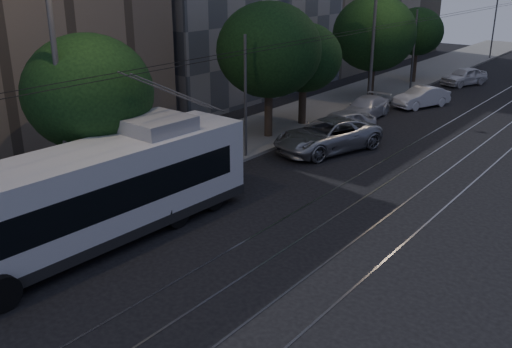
{
  "coord_description": "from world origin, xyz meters",
  "views": [
    {
      "loc": [
        11.31,
        -10.9,
        8.93
      ],
      "look_at": [
        -0.09,
        4.01,
        2.07
      ],
      "focal_mm": 40.0,
      "sensor_mm": 36.0,
      "label": 1
    }
  ],
  "objects": [
    {
      "name": "streetlamp_near",
      "position": [
        -5.37,
        0.36,
        6.82
      ],
      "size": [
        2.73,
        0.44,
        11.46
      ],
      "color": "#545457",
      "rests_on": "ground"
    },
    {
      "name": "car_white_a",
      "position": [
        -3.55,
        16.19,
        0.73
      ],
      "size": [
        3.29,
        4.59,
        1.45
      ],
      "primitive_type": "imported",
      "rotation": [
        0.0,
        0.0,
        -0.42
      ],
      "color": "#B2B3B7",
      "rests_on": "ground"
    },
    {
      "name": "car_white_d",
      "position": [
        -2.94,
        35.0,
        0.7
      ],
      "size": [
        3.01,
        4.45,
        1.41
      ],
      "primitive_type": "imported",
      "rotation": [
        0.0,
        0.0,
        -0.36
      ],
      "color": "silver",
      "rests_on": "ground"
    },
    {
      "name": "tree_5",
      "position": [
        -6.5,
        33.27,
        4.07
      ],
      "size": [
        4.11,
        4.11,
        5.94
      ],
      "color": "black",
      "rests_on": "ground"
    },
    {
      "name": "pickup_silver",
      "position": [
        -2.76,
        13.5,
        0.81
      ],
      "size": [
        4.32,
        6.39,
        1.63
      ],
      "primitive_type": "imported",
      "rotation": [
        0.0,
        0.0,
        -0.3
      ],
      "color": "#A0A2A7",
      "rests_on": "ground"
    },
    {
      "name": "trolleybus",
      "position": [
        -3.66,
        -0.24,
        1.77
      ],
      "size": [
        3.24,
        12.94,
        5.63
      ],
      "rotation": [
        0.0,
        0.0,
        -0.04
      ],
      "color": "silver",
      "rests_on": "ground"
    },
    {
      "name": "streetlamp_far",
      "position": [
        -4.77,
        22.98,
        6.83
      ],
      "size": [
        2.73,
        0.44,
        11.49
      ],
      "color": "#545457",
      "rests_on": "ground"
    },
    {
      "name": "car_white_b",
      "position": [
        -4.3,
        20.73,
        0.65
      ],
      "size": [
        2.06,
        4.6,
        1.31
      ],
      "primitive_type": "imported",
      "rotation": [
        0.0,
        0.0,
        0.05
      ],
      "color": "silver",
      "rests_on": "ground"
    },
    {
      "name": "tree_2",
      "position": [
        -6.5,
        13.51,
        4.8
      ],
      "size": [
        5.54,
        5.54,
        7.3
      ],
      "color": "black",
      "rests_on": "ground"
    },
    {
      "name": "ground",
      "position": [
        0.0,
        0.0,
        0.0
      ],
      "size": [
        120.0,
        120.0,
        0.0
      ],
      "primitive_type": "plane",
      "color": "black",
      "rests_on": "ground"
    },
    {
      "name": "sidewalk",
      "position": [
        -7.5,
        20.0,
        0.07
      ],
      "size": [
        5.0,
        90.0,
        0.15
      ],
      "primitive_type": "cube",
      "color": "slate",
      "rests_on": "ground"
    },
    {
      "name": "tree_1",
      "position": [
        -6.5,
        2.04,
        4.46
      ],
      "size": [
        4.88,
        4.88,
        6.67
      ],
      "color": "black",
      "rests_on": "ground"
    },
    {
      "name": "overhead_wires",
      "position": [
        -4.97,
        20.0,
        3.47
      ],
      "size": [
        2.23,
        90.0,
        6.0
      ],
      "color": "black",
      "rests_on": "ground"
    },
    {
      "name": "car_white_c",
      "position": [
        -2.7,
        25.71,
        0.68
      ],
      "size": [
        2.85,
        4.36,
        1.36
      ],
      "primitive_type": "imported",
      "rotation": [
        0.0,
        0.0,
        -0.38
      ],
      "color": "white",
      "rests_on": "ground"
    },
    {
      "name": "tree_3",
      "position": [
        -6.5,
        16.9,
        4.0
      ],
      "size": [
        4.39,
        4.39,
        5.99
      ],
      "color": "black",
      "rests_on": "ground"
    },
    {
      "name": "tree_4",
      "position": [
        -6.5,
        25.77,
        4.58
      ],
      "size": [
        5.69,
        5.69,
        7.15
      ],
      "color": "black",
      "rests_on": "ground"
    },
    {
      "name": "tram_rails",
      "position": [
        2.5,
        20.0,
        0.01
      ],
      "size": [
        4.52,
        90.0,
        0.02
      ],
      "color": "gray",
      "rests_on": "ground"
    }
  ]
}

